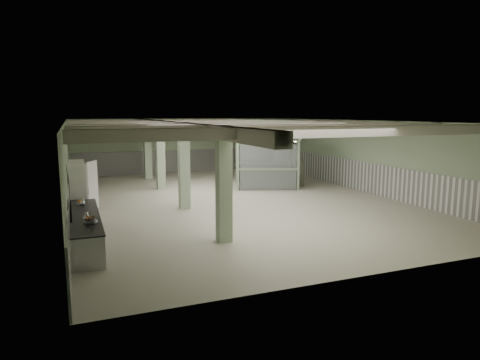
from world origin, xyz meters
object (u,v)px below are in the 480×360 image
object	(u,v)px
prep_counter	(85,229)
walkin_cooler	(79,191)
guard_booth	(266,153)
filing_cabinet	(297,172)

from	to	relation	value
prep_counter	walkin_cooler	distance (m)	3.71
prep_counter	guard_booth	distance (m)	12.22
filing_cabinet	guard_booth	bearing A→B (deg)	162.58
guard_booth	filing_cabinet	distance (m)	2.05
walkin_cooler	guard_booth	bearing A→B (deg)	21.76
walkin_cooler	guard_booth	xyz separation A→B (m)	(9.63, 3.84, 0.80)
prep_counter	filing_cabinet	size ratio (longest dim) A/B	3.41
walkin_cooler	filing_cabinet	bearing A→B (deg)	16.45
prep_counter	filing_cabinet	world-z (taller)	filing_cabinet
filing_cabinet	walkin_cooler	bearing A→B (deg)	-164.09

